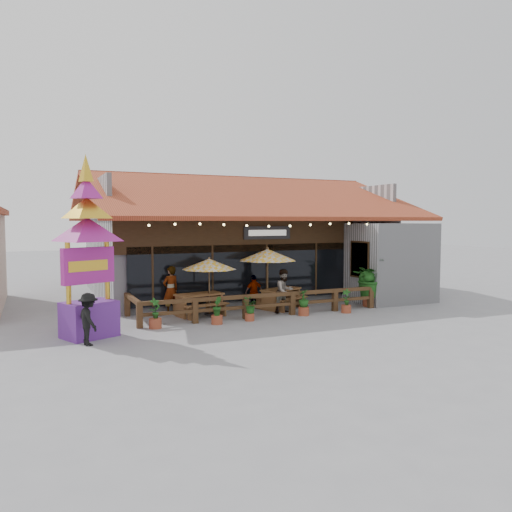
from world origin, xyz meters
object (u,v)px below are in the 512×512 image
thai_sign_tower (87,234)px  tropical_plant (370,279)px  umbrella_right (268,255)px  umbrella_left (209,264)px  pedestrian (88,319)px  picnic_table_right (281,295)px  picnic_table_left (199,301)px

thai_sign_tower → tropical_plant: size_ratio=2.99×
umbrella_right → tropical_plant: (4.39, -1.10, -1.10)m
umbrella_left → pedestrian: 5.91m
umbrella_right → tropical_plant: size_ratio=1.26×
picnic_table_right → pedestrian: 8.71m
umbrella_left → picnic_table_right: 3.53m
umbrella_right → picnic_table_right: umbrella_right is taller
umbrella_left → umbrella_right: umbrella_right is taller
tropical_plant → pedestrian: (-11.86, -2.13, -0.40)m
picnic_table_right → thai_sign_tower: (-7.96, -2.11, 2.71)m
umbrella_right → pedestrian: bearing=-156.6°
umbrella_left → umbrella_right: bearing=2.4°
umbrella_left → picnic_table_right: bearing=1.7°
umbrella_left → thai_sign_tower: (-4.73, -2.02, 1.28)m
picnic_table_right → thai_sign_tower: thai_sign_tower is taller
picnic_table_left → pedestrian: 5.44m
picnic_table_left → tropical_plant: (7.41, -0.99, 0.60)m
picnic_table_right → tropical_plant: (3.77, -1.08, 0.61)m
umbrella_left → tropical_plant: size_ratio=1.32×
picnic_table_left → picnic_table_right: 3.64m
umbrella_left → umbrella_right: size_ratio=1.05×
thai_sign_tower → pedestrian: 2.74m
thai_sign_tower → tropical_plant: (11.73, 1.03, -2.10)m
picnic_table_right → thai_sign_tower: bearing=-165.1°
pedestrian → tropical_plant: bearing=-92.1°
umbrella_left → thai_sign_tower: bearing=-156.9°
umbrella_right → pedestrian: size_ratio=1.67×
umbrella_left → umbrella_right: 2.62m
thai_sign_tower → pedestrian: (-0.13, -1.09, -2.51)m
picnic_table_right → thai_sign_tower: 8.67m
tropical_plant → pedestrian: bearing=-169.8°
umbrella_left → thai_sign_tower: 5.31m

